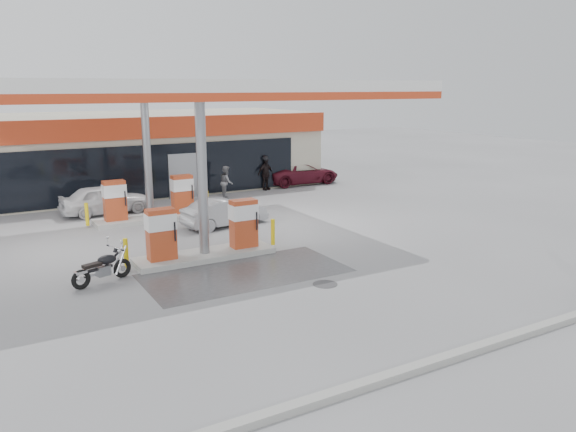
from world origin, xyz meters
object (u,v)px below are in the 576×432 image
at_px(parked_motorcycle, 103,269).
at_px(hatchback_silver, 225,212).
at_px(pump_island_near, 204,237).
at_px(parked_car_right, 301,173).
at_px(sedan_white, 105,199).
at_px(attendant, 226,182).
at_px(biker_walking, 265,174).
at_px(pump_island_far, 150,204).

height_order(parked_motorcycle, hatchback_silver, hatchback_silver).
height_order(pump_island_near, hatchback_silver, pump_island_near).
bearing_deg(pump_island_near, parked_car_right, 46.53).
relative_size(sedan_white, hatchback_silver, 1.10).
bearing_deg(sedan_white, attendant, -87.40).
relative_size(pump_island_near, biker_walking, 2.95).
xyz_separation_m(hatchback_silver, biker_walking, (5.07, 6.20, 0.31)).
bearing_deg(biker_walking, parked_motorcycle, -150.19).
relative_size(pump_island_far, parked_motorcycle, 2.87).
bearing_deg(pump_island_far, hatchback_silver, -46.37).
bearing_deg(biker_walking, hatchback_silver, -144.12).
relative_size(hatchback_silver, biker_walking, 1.96).
bearing_deg(parked_motorcycle, attendant, 30.62).
bearing_deg(attendant, biker_walking, -49.62).
bearing_deg(pump_island_far, pump_island_near, -90.00).
xyz_separation_m(parked_motorcycle, attendant, (8.01, 9.58, 0.38)).
distance_m(pump_island_near, parked_motorcycle, 3.45).
bearing_deg(hatchback_silver, attendant, -32.33).
bearing_deg(attendant, parked_car_right, -51.81).
distance_m(pump_island_near, sedan_white, 8.31).
bearing_deg(hatchback_silver, biker_walking, -47.11).
height_order(pump_island_far, parked_motorcycle, pump_island_far).
xyz_separation_m(pump_island_far, sedan_white, (-1.34, 2.20, -0.07)).
relative_size(sedan_white, attendant, 2.33).
xyz_separation_m(hatchback_silver, parked_car_right, (7.71, 6.95, 0.05)).
bearing_deg(pump_island_near, sedan_white, 99.25).
distance_m(parked_car_right, biker_walking, 2.76).
xyz_separation_m(sedan_white, parked_car_right, (11.34, 2.35, -0.03)).
bearing_deg(parked_car_right, parked_motorcycle, 131.02).
bearing_deg(parked_car_right, hatchback_silver, 132.72).
bearing_deg(parked_car_right, attendant, 108.83).
distance_m(pump_island_far, biker_walking, 8.28).
relative_size(parked_motorcycle, parked_car_right, 0.41).
distance_m(pump_island_far, attendant, 5.44).
height_order(parked_motorcycle, parked_car_right, parked_car_right).
distance_m(pump_island_far, hatchback_silver, 3.32).
relative_size(pump_island_near, pump_island_far, 1.00).
xyz_separation_m(parked_motorcycle, parked_car_right, (13.35, 11.33, 0.19)).
xyz_separation_m(pump_island_far, parked_car_right, (10.00, 4.55, -0.10)).
xyz_separation_m(pump_island_far, parked_motorcycle, (-3.35, -6.78, -0.29)).
relative_size(pump_island_near, hatchback_silver, 1.51).
bearing_deg(pump_island_near, attendant, 62.11).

